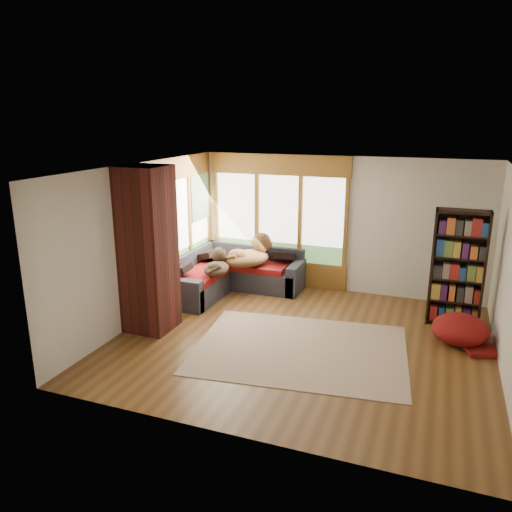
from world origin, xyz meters
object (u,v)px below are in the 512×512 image
Objects in this scene: brick_chimney at (148,250)px; sectional_sofa at (228,276)px; dog_brindle at (217,263)px; pouf at (460,329)px; dog_tan at (250,251)px; bookshelf at (457,269)px; area_rug at (300,349)px.

brick_chimney reaches higher than sectional_sofa.
dog_brindle is at bearing -89.57° from sectional_sofa.
pouf is 1.04× the size of dog_brindle.
dog_brindle is (-0.39, -0.68, -0.08)m from dog_tan.
dog_brindle is (-4.06, -0.35, -0.22)m from bookshelf.
bookshelf is 4.08m from dog_brindle.
dog_tan is at bearing 164.74° from pouf.
brick_chimney is 2.78m from area_rug.
sectional_sofa is 1.15× the size of bookshelf.
dog_brindle is (0.48, 1.48, -0.57)m from brick_chimney.
dog_tan is at bearing -42.66° from dog_brindle.
sectional_sofa is at bearing 135.66° from area_rug.
sectional_sofa is at bearing 167.66° from pouf.
bookshelf is at bearing 40.04° from area_rug.
bookshelf reaches higher than sectional_sofa.
pouf is (4.20, -0.92, -0.07)m from sectional_sofa.
area_rug is at bearing -154.40° from pouf.
bookshelf reaches higher than pouf.
brick_chimney is 1.65m from dog_brindle.
dog_tan reaches higher than pouf.
brick_chimney is 1.36× the size of bookshelf.
dog_tan is (-1.59, 2.08, 0.80)m from area_rug.
bookshelf reaches higher than area_rug.
dog_brindle is (-4.17, 0.35, 0.50)m from pouf.
dog_brindle is at bearing -174.61° from dog_tan.
area_rug is 2.44m from pouf.
sectional_sofa is at bearing 77.71° from brick_chimney.
dog_tan is 0.79m from dog_brindle.
pouf is 0.74× the size of dog_tan.
bookshelf is 1.73× the size of dog_tan.
brick_chimney is at bearing -166.81° from dog_tan.
bookshelf is (2.08, 1.75, 0.95)m from area_rug.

